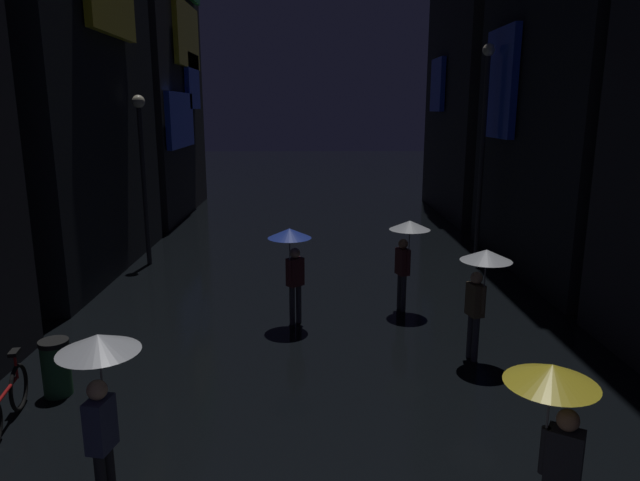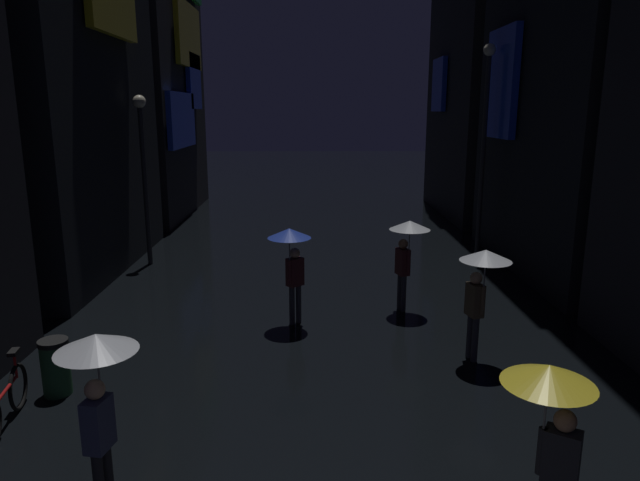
{
  "view_description": "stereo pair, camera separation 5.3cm",
  "coord_description": "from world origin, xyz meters",
  "px_view_note": "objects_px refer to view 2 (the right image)",
  "views": [
    {
      "loc": [
        -0.23,
        -2.94,
        4.5
      ],
      "look_at": [
        0.0,
        9.43,
        1.64
      ],
      "focal_mm": 32.0,
      "sensor_mm": 36.0,
      "label": 1
    },
    {
      "loc": [
        -0.18,
        -2.94,
        4.5
      ],
      "look_at": [
        0.0,
        9.43,
        1.64
      ],
      "focal_mm": 32.0,
      "sensor_mm": 36.0,
      "label": 2
    }
  ],
  "objects_px": {
    "pedestrian_far_right_clear": "(97,375)",
    "pedestrian_near_crossing_yellow": "(552,409)",
    "pedestrian_foreground_right_clear": "(482,274)",
    "streetlamp_left_far": "(143,159)",
    "trash_bin": "(56,367)",
    "bicycle_parked_at_storefront": "(5,402)",
    "streetlamp_right_far": "(485,130)",
    "pedestrian_midstreet_left_clear": "(407,240)",
    "pedestrian_midstreet_centre_blue": "(291,249)"
  },
  "relations": [
    {
      "from": "bicycle_parked_at_storefront",
      "to": "streetlamp_right_far",
      "type": "bearing_deg",
      "value": 45.43
    },
    {
      "from": "pedestrian_midstreet_centre_blue",
      "to": "trash_bin",
      "type": "bearing_deg",
      "value": -141.26
    },
    {
      "from": "pedestrian_near_crossing_yellow",
      "to": "pedestrian_foreground_right_clear",
      "type": "height_order",
      "value": "same"
    },
    {
      "from": "bicycle_parked_at_storefront",
      "to": "streetlamp_right_far",
      "type": "xyz_separation_m",
      "value": [
        9.6,
        9.75,
        3.51
      ]
    },
    {
      "from": "pedestrian_midstreet_left_clear",
      "to": "pedestrian_foreground_right_clear",
      "type": "bearing_deg",
      "value": -71.65
    },
    {
      "from": "pedestrian_foreground_right_clear",
      "to": "streetlamp_right_far",
      "type": "height_order",
      "value": "streetlamp_right_far"
    },
    {
      "from": "pedestrian_foreground_right_clear",
      "to": "pedestrian_midstreet_left_clear",
      "type": "relative_size",
      "value": 1.0
    },
    {
      "from": "pedestrian_midstreet_left_clear",
      "to": "bicycle_parked_at_storefront",
      "type": "distance_m",
      "value": 8.17
    },
    {
      "from": "pedestrian_far_right_clear",
      "to": "streetlamp_right_far",
      "type": "bearing_deg",
      "value": 56.77
    },
    {
      "from": "trash_bin",
      "to": "bicycle_parked_at_storefront",
      "type": "bearing_deg",
      "value": -107.14
    },
    {
      "from": "pedestrian_midstreet_centre_blue",
      "to": "streetlamp_left_far",
      "type": "bearing_deg",
      "value": 131.24
    },
    {
      "from": "streetlamp_left_far",
      "to": "trash_bin",
      "type": "relative_size",
      "value": 5.25
    },
    {
      "from": "pedestrian_near_crossing_yellow",
      "to": "pedestrian_foreground_right_clear",
      "type": "xyz_separation_m",
      "value": [
        0.67,
        4.62,
        0.0
      ]
    },
    {
      "from": "pedestrian_far_right_clear",
      "to": "streetlamp_right_far",
      "type": "height_order",
      "value": "streetlamp_right_far"
    },
    {
      "from": "pedestrian_near_crossing_yellow",
      "to": "streetlamp_right_far",
      "type": "xyz_separation_m",
      "value": [
        2.85,
        12.29,
        2.23
      ]
    },
    {
      "from": "pedestrian_foreground_right_clear",
      "to": "trash_bin",
      "type": "bearing_deg",
      "value": -171.26
    },
    {
      "from": "bicycle_parked_at_storefront",
      "to": "trash_bin",
      "type": "xyz_separation_m",
      "value": [
        0.3,
        0.98,
        0.08
      ]
    },
    {
      "from": "pedestrian_foreground_right_clear",
      "to": "streetlamp_right_far",
      "type": "relative_size",
      "value": 0.33
    },
    {
      "from": "pedestrian_midstreet_left_clear",
      "to": "streetlamp_left_far",
      "type": "height_order",
      "value": "streetlamp_left_far"
    },
    {
      "from": "pedestrian_far_right_clear",
      "to": "bicycle_parked_at_storefront",
      "type": "bearing_deg",
      "value": 139.74
    },
    {
      "from": "streetlamp_left_far",
      "to": "streetlamp_right_far",
      "type": "xyz_separation_m",
      "value": [
        10.0,
        0.8,
        0.8
      ]
    },
    {
      "from": "pedestrian_far_right_clear",
      "to": "streetlamp_left_far",
      "type": "relative_size",
      "value": 0.43
    },
    {
      "from": "pedestrian_near_crossing_yellow",
      "to": "streetlamp_right_far",
      "type": "distance_m",
      "value": 12.81
    },
    {
      "from": "pedestrian_midstreet_left_clear",
      "to": "pedestrian_far_right_clear",
      "type": "bearing_deg",
      "value": -124.58
    },
    {
      "from": "pedestrian_midstreet_centre_blue",
      "to": "streetlamp_right_far",
      "type": "height_order",
      "value": "streetlamp_right_far"
    },
    {
      "from": "pedestrian_near_crossing_yellow",
      "to": "streetlamp_right_far",
      "type": "relative_size",
      "value": 0.33
    },
    {
      "from": "streetlamp_left_far",
      "to": "pedestrian_midstreet_centre_blue",
      "type": "bearing_deg",
      "value": -48.76
    },
    {
      "from": "pedestrian_far_right_clear",
      "to": "pedestrian_near_crossing_yellow",
      "type": "relative_size",
      "value": 1.0
    },
    {
      "from": "pedestrian_far_right_clear",
      "to": "pedestrian_near_crossing_yellow",
      "type": "xyz_separation_m",
      "value": [
        4.68,
        -0.79,
        0.0
      ]
    },
    {
      "from": "streetlamp_right_far",
      "to": "trash_bin",
      "type": "bearing_deg",
      "value": -136.69
    },
    {
      "from": "pedestrian_foreground_right_clear",
      "to": "trash_bin",
      "type": "distance_m",
      "value": 7.3
    },
    {
      "from": "pedestrian_midstreet_centre_blue",
      "to": "pedestrian_foreground_right_clear",
      "type": "height_order",
      "value": "same"
    },
    {
      "from": "pedestrian_foreground_right_clear",
      "to": "streetlamp_left_far",
      "type": "bearing_deg",
      "value": 138.67
    },
    {
      "from": "pedestrian_midstreet_centre_blue",
      "to": "trash_bin",
      "type": "relative_size",
      "value": 2.28
    },
    {
      "from": "pedestrian_foreground_right_clear",
      "to": "pedestrian_far_right_clear",
      "type": "bearing_deg",
      "value": -144.41
    },
    {
      "from": "pedestrian_near_crossing_yellow",
      "to": "trash_bin",
      "type": "xyz_separation_m",
      "value": [
        -6.45,
        3.52,
        -1.2
      ]
    },
    {
      "from": "streetlamp_left_far",
      "to": "pedestrian_near_crossing_yellow",
      "type": "bearing_deg",
      "value": -58.13
    },
    {
      "from": "pedestrian_near_crossing_yellow",
      "to": "streetlamp_left_far",
      "type": "bearing_deg",
      "value": 121.87
    },
    {
      "from": "streetlamp_right_far",
      "to": "pedestrian_near_crossing_yellow",
      "type": "bearing_deg",
      "value": -103.08
    },
    {
      "from": "bicycle_parked_at_storefront",
      "to": "streetlamp_left_far",
      "type": "relative_size",
      "value": 0.37
    },
    {
      "from": "pedestrian_foreground_right_clear",
      "to": "streetlamp_left_far",
      "type": "distance_m",
      "value": 10.51
    },
    {
      "from": "pedestrian_foreground_right_clear",
      "to": "streetlamp_right_far",
      "type": "bearing_deg",
      "value": 74.09
    },
    {
      "from": "bicycle_parked_at_storefront",
      "to": "pedestrian_near_crossing_yellow",
      "type": "bearing_deg",
      "value": -20.65
    },
    {
      "from": "pedestrian_midstreet_left_clear",
      "to": "trash_bin",
      "type": "relative_size",
      "value": 2.28
    },
    {
      "from": "streetlamp_right_far",
      "to": "pedestrian_foreground_right_clear",
      "type": "bearing_deg",
      "value": -105.91
    },
    {
      "from": "pedestrian_midstreet_centre_blue",
      "to": "pedestrian_midstreet_left_clear",
      "type": "bearing_deg",
      "value": 17.2
    },
    {
      "from": "bicycle_parked_at_storefront",
      "to": "streetlamp_left_far",
      "type": "height_order",
      "value": "streetlamp_left_far"
    },
    {
      "from": "streetlamp_left_far",
      "to": "trash_bin",
      "type": "bearing_deg",
      "value": -84.98
    },
    {
      "from": "pedestrian_midstreet_left_clear",
      "to": "streetlamp_left_far",
      "type": "bearing_deg",
      "value": 148.68
    },
    {
      "from": "pedestrian_midstreet_centre_blue",
      "to": "pedestrian_near_crossing_yellow",
      "type": "bearing_deg",
      "value": -66.97
    }
  ]
}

